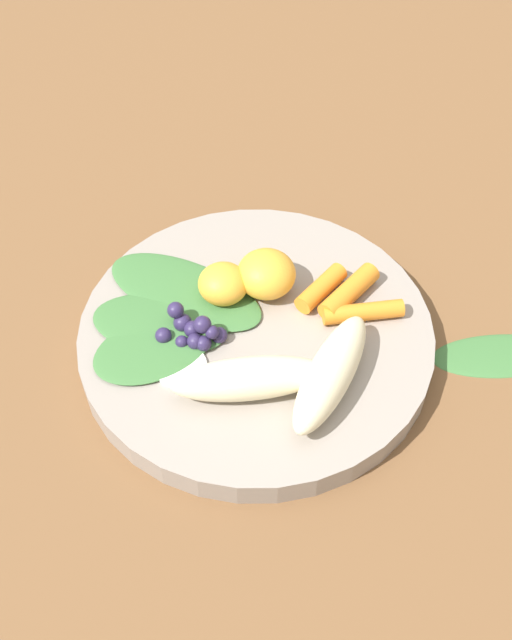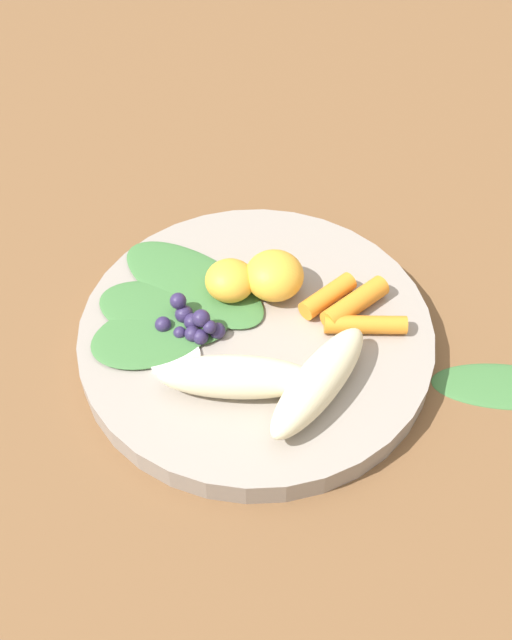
{
  "view_description": "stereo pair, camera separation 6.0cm",
  "coord_description": "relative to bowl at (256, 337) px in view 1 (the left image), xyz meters",
  "views": [
    {
      "loc": [
        -0.24,
        0.3,
        0.49
      ],
      "look_at": [
        0.0,
        0.0,
        0.03
      ],
      "focal_mm": 43.48,
      "sensor_mm": 36.0,
      "label": 1
    },
    {
      "loc": [
        -0.29,
        0.26,
        0.49
      ],
      "look_at": [
        0.0,
        0.0,
        0.03
      ],
      "focal_mm": 43.48,
      "sensor_mm": 36.0,
      "label": 2
    }
  ],
  "objects": [
    {
      "name": "ground_plane",
      "position": [
        0.0,
        0.0,
        -0.01
      ],
      "size": [
        2.4,
        2.4,
        0.0
      ],
      "primitive_type": "plane",
      "color": "brown"
    },
    {
      "name": "bowl",
      "position": [
        0.0,
        0.0,
        0.0
      ],
      "size": [
        0.28,
        0.28,
        0.02
      ],
      "primitive_type": "cylinder",
      "color": "gray",
      "rests_on": "ground_plane"
    },
    {
      "name": "banana_peeled_left",
      "position": [
        -0.08,
        0.01,
        0.03
      ],
      "size": [
        0.06,
        0.12,
        0.03
      ],
      "primitive_type": "ellipsoid",
      "rotation": [
        0.0,
        0.0,
        4.94
      ],
      "color": "beige",
      "rests_on": "bowl"
    },
    {
      "name": "banana_peeled_right",
      "position": [
        -0.03,
        0.05,
        0.03
      ],
      "size": [
        0.1,
        0.1,
        0.03
      ],
      "primitive_type": "ellipsoid",
      "rotation": [
        0.0,
        0.0,
        3.94
      ],
      "color": "beige",
      "rests_on": "bowl"
    },
    {
      "name": "orange_segment_near",
      "position": [
        0.04,
        -0.01,
        0.03
      ],
      "size": [
        0.04,
        0.04,
        0.03
      ],
      "primitive_type": "ellipsoid",
      "color": "#F4A833",
      "rests_on": "bowl"
    },
    {
      "name": "orange_segment_far",
      "position": [
        0.02,
        -0.04,
        0.03
      ],
      "size": [
        0.05,
        0.05,
        0.04
      ],
      "primitive_type": "ellipsoid",
      "color": "#F4A833",
      "rests_on": "bowl"
    },
    {
      "name": "carrot_front",
      "position": [
        -0.06,
        -0.06,
        0.02
      ],
      "size": [
        0.05,
        0.06,
        0.01
      ],
      "primitive_type": "cylinder",
      "rotation": [
        0.0,
        1.57,
        3.97
      ],
      "color": "orange",
      "rests_on": "bowl"
    },
    {
      "name": "carrot_mid_left",
      "position": [
        -0.04,
        -0.07,
        0.02
      ],
      "size": [
        0.02,
        0.06,
        0.02
      ],
      "primitive_type": "cylinder",
      "rotation": [
        0.0,
        1.57,
        4.68
      ],
      "color": "orange",
      "rests_on": "bowl"
    },
    {
      "name": "carrot_mid_right",
      "position": [
        -0.02,
        -0.06,
        0.02
      ],
      "size": [
        0.02,
        0.05,
        0.02
      ],
      "primitive_type": "cylinder",
      "rotation": [
        0.0,
        1.57,
        4.7
      ],
      "color": "orange",
      "rests_on": "bowl"
    },
    {
      "name": "blueberry_pile",
      "position": [
        0.03,
        0.04,
        0.02
      ],
      "size": [
        0.05,
        0.04,
        0.03
      ],
      "color": "#2D234C",
      "rests_on": "bowl"
    },
    {
      "name": "coconut_shred_patch",
      "position": [
        0.02,
        0.07,
        0.01
      ],
      "size": [
        0.04,
        0.04,
        0.0
      ],
      "primitive_type": "cylinder",
      "color": "white",
      "rests_on": "bowl"
    },
    {
      "name": "kale_leaf_left",
      "position": [
        0.07,
        0.01,
        0.01
      ],
      "size": [
        0.15,
        0.09,
        0.0
      ],
      "primitive_type": "ellipsoid",
      "rotation": [
        0.0,
        0.0,
        6.46
      ],
      "color": "#3D7038",
      "rests_on": "bowl"
    },
    {
      "name": "kale_leaf_right",
      "position": [
        0.06,
        0.05,
        0.01
      ],
      "size": [
        0.12,
        0.1,
        0.0
      ],
      "primitive_type": "ellipsoid",
      "rotation": [
        0.0,
        0.0,
        6.76
      ],
      "color": "#3D7038",
      "rests_on": "bowl"
    },
    {
      "name": "kale_leaf_rear",
      "position": [
        0.05,
        0.07,
        0.01
      ],
      "size": [
        0.1,
        0.11,
        0.0
      ],
      "primitive_type": "ellipsoid",
      "rotation": [
        0.0,
        0.0,
        7.46
      ],
      "color": "#3D7038",
      "rests_on": "bowl"
    },
    {
      "name": "kale_leaf_stray",
      "position": [
        -0.16,
        -0.12,
        -0.01
      ],
      "size": [
        0.11,
        0.11,
        0.01
      ],
      "primitive_type": "ellipsoid",
      "rotation": [
        0.0,
        0.0,
        3.9
      ],
      "color": "#3D7038",
      "rests_on": "ground_plane"
    }
  ]
}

